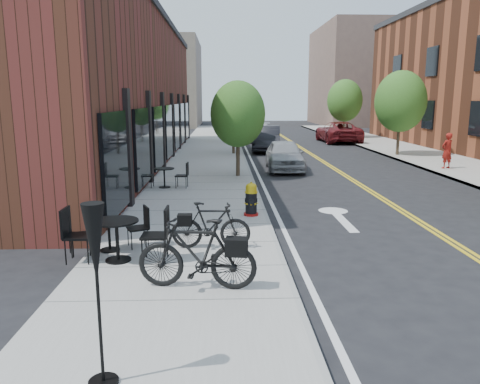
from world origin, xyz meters
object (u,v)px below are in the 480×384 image
object	(u,v)px
bistro_set_c	(164,175)
parked_car_c	(259,132)
bistro_set_a	(109,230)
bistro_set_b	(117,234)
parked_car_b	(266,139)
parked_car_far	(338,132)
pedestrian	(447,151)
bicycle_right	(211,225)
patio_umbrella	(96,257)
fire_hydrant	(251,199)
parked_car_a	(285,155)
bicycle_left	(197,254)

from	to	relation	value
bistro_set_c	parked_car_c	xyz separation A→B (m)	(4.88, 19.52, 0.11)
bistro_set_a	bistro_set_b	world-z (taller)	bistro_set_b
parked_car_b	parked_car_far	distance (m)	8.27
pedestrian	bistro_set_a	bearing A→B (deg)	19.11
bicycle_right	parked_car_far	distance (m)	26.85
bicycle_right	parked_car_b	size ratio (longest dim) A/B	0.35
bicycle_right	patio_umbrella	world-z (taller)	patio_umbrella
patio_umbrella	fire_hydrant	bearing A→B (deg)	74.53
bistro_set_b	parked_car_far	xyz separation A→B (m)	(10.66, 26.06, 0.12)
bistro_set_c	parked_car_b	size ratio (longest dim) A/B	0.36
bistro_set_b	parked_car_b	size ratio (longest dim) A/B	0.41
bistro_set_c	fire_hydrant	bearing A→B (deg)	-50.87
bistro_set_c	parked_car_c	world-z (taller)	parked_car_c
bistro_set_b	parked_car_a	world-z (taller)	parked_car_a
bistro_set_b	parked_car_c	distance (m)	27.59
bistro_set_a	parked_car_c	bearing A→B (deg)	55.79
bistro_set_c	parked_car_a	distance (m)	6.82
fire_hydrant	bistro_set_a	bearing A→B (deg)	-132.95
bicycle_left	patio_umbrella	size ratio (longest dim) A/B	0.97
parked_car_far	pedestrian	size ratio (longest dim) A/B	3.47
bistro_set_b	parked_car_far	world-z (taller)	parked_car_far
parked_car_b	pedestrian	distance (m)	11.19
parked_car_far	bistro_set_a	bearing A→B (deg)	65.93
parked_car_b	bistro_set_c	bearing A→B (deg)	-104.99
fire_hydrant	parked_car_c	bearing A→B (deg)	89.13
parked_car_far	pedestrian	distance (m)	14.28
bicycle_left	bistro_set_b	world-z (taller)	bicycle_left
bicycle_left	patio_umbrella	world-z (taller)	patio_umbrella
bicycle_right	bistro_set_a	distance (m)	2.10
parked_car_a	parked_car_b	world-z (taller)	parked_car_b
bicycle_left	pedestrian	xyz separation A→B (m)	(10.51, 13.25, 0.20)
bistro_set_c	parked_car_b	xyz separation A→B (m)	(4.78, 12.64, 0.21)
pedestrian	patio_umbrella	bearing A→B (deg)	31.33
fire_hydrant	bicycle_left	world-z (taller)	bicycle_left
bistro_set_b	bistro_set_c	size ratio (longest dim) A/B	1.16
fire_hydrant	bistro_set_a	xyz separation A→B (m)	(-3.11, -2.89, 0.00)
bistro_set_c	patio_umbrella	size ratio (longest dim) A/B	0.82
parked_car_b	parked_car_far	world-z (taller)	parked_car_b
patio_umbrella	parked_car_far	distance (m)	31.69
bistro_set_a	pedestrian	distance (m)	16.75
pedestrian	parked_car_b	bearing A→B (deg)	-71.79
fire_hydrant	bistro_set_a	size ratio (longest dim) A/B	0.56
bicycle_right	parked_car_c	distance (m)	26.62
fire_hydrant	pedestrian	world-z (taller)	pedestrian
bistro_set_c	pedestrian	size ratio (longest dim) A/B	1.06
parked_car_a	parked_car_far	world-z (taller)	parked_car_far
bicycle_left	parked_car_b	distance (m)	21.90
bistro_set_c	pedestrian	distance (m)	12.86
bistro_set_c	patio_umbrella	bearing A→B (deg)	-81.74
bistro_set_c	parked_car_b	distance (m)	13.51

